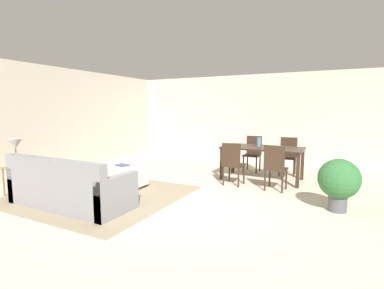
{
  "coord_description": "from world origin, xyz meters",
  "views": [
    {
      "loc": [
        2.11,
        -4.17,
        1.64
      ],
      "look_at": [
        -0.84,
        1.56,
        0.83
      ],
      "focal_mm": 27.05,
      "sensor_mm": 36.0,
      "label": 1
    }
  ],
  "objects_px": {
    "dining_chair_near_left": "(233,162)",
    "dining_table": "(262,151)",
    "table_lamp": "(15,145)",
    "dining_chair_far_right": "(288,154)",
    "couch": "(69,189)",
    "ottoman_table": "(121,175)",
    "dining_chair_near_right": "(275,165)",
    "side_table": "(17,172)",
    "vase_centerpiece": "(259,142)",
    "dining_chair_far_left": "(253,151)",
    "book_on_ottoman": "(122,165)",
    "potted_plant": "(339,181)"
  },
  "relations": [
    {
      "from": "dining_chair_near_left",
      "to": "dining_chair_far_left",
      "type": "height_order",
      "value": "same"
    },
    {
      "from": "ottoman_table",
      "to": "dining_chair_far_left",
      "type": "relative_size",
      "value": 1.1
    },
    {
      "from": "dining_chair_near_left",
      "to": "dining_table",
      "type": "bearing_deg",
      "value": 62.44
    },
    {
      "from": "book_on_ottoman",
      "to": "side_table",
      "type": "bearing_deg",
      "value": -133.01
    },
    {
      "from": "vase_centerpiece",
      "to": "ottoman_table",
      "type": "bearing_deg",
      "value": -139.69
    },
    {
      "from": "dining_chair_far_right",
      "to": "book_on_ottoman",
      "type": "relative_size",
      "value": 3.54
    },
    {
      "from": "dining_chair_near_right",
      "to": "vase_centerpiece",
      "type": "xyz_separation_m",
      "value": [
        -0.55,
        0.87,
        0.35
      ]
    },
    {
      "from": "dining_chair_near_left",
      "to": "book_on_ottoman",
      "type": "xyz_separation_m",
      "value": [
        -2.07,
        -1.08,
        -0.07
      ]
    },
    {
      "from": "dining_table",
      "to": "book_on_ottoman",
      "type": "bearing_deg",
      "value": -142.67
    },
    {
      "from": "book_on_ottoman",
      "to": "dining_chair_far_right",
      "type": "bearing_deg",
      "value": 43.1
    },
    {
      "from": "table_lamp",
      "to": "dining_chair_far_left",
      "type": "distance_m",
      "value": 5.37
    },
    {
      "from": "dining_chair_far_left",
      "to": "dining_chair_far_right",
      "type": "bearing_deg",
      "value": 1.86
    },
    {
      "from": "ottoman_table",
      "to": "dining_chair_far_left",
      "type": "distance_m",
      "value": 3.47
    },
    {
      "from": "ottoman_table",
      "to": "dining_chair_far_left",
      "type": "xyz_separation_m",
      "value": [
        2.03,
        2.8,
        0.28
      ]
    },
    {
      "from": "dining_chair_near_right",
      "to": "dining_chair_far_left",
      "type": "distance_m",
      "value": 1.88
    },
    {
      "from": "dining_chair_far_left",
      "to": "potted_plant",
      "type": "distance_m",
      "value": 3.11
    },
    {
      "from": "table_lamp",
      "to": "vase_centerpiece",
      "type": "xyz_separation_m",
      "value": [
        3.73,
        3.36,
        -0.1
      ]
    },
    {
      "from": "side_table",
      "to": "dining_chair_near_right",
      "type": "xyz_separation_m",
      "value": [
        4.28,
        2.49,
        0.08
      ]
    },
    {
      "from": "dining_table",
      "to": "dining_chair_near_left",
      "type": "distance_m",
      "value": 0.94
    },
    {
      "from": "ottoman_table",
      "to": "dining_chair_near_left",
      "type": "height_order",
      "value": "dining_chair_near_left"
    },
    {
      "from": "dining_table",
      "to": "book_on_ottoman",
      "type": "distance_m",
      "value": 3.15
    },
    {
      "from": "side_table",
      "to": "dining_chair_far_left",
      "type": "distance_m",
      "value": 5.35
    },
    {
      "from": "table_lamp",
      "to": "dining_chair_near_left",
      "type": "xyz_separation_m",
      "value": [
        3.39,
        2.51,
        -0.45
      ]
    },
    {
      "from": "dining_chair_near_right",
      "to": "dining_chair_far_right",
      "type": "bearing_deg",
      "value": 90.6
    },
    {
      "from": "ottoman_table",
      "to": "book_on_ottoman",
      "type": "bearing_deg",
      "value": 109.1
    },
    {
      "from": "dining_chair_far_right",
      "to": "book_on_ottoman",
      "type": "height_order",
      "value": "dining_chair_far_right"
    },
    {
      "from": "dining_chair_far_right",
      "to": "book_on_ottoman",
      "type": "xyz_separation_m",
      "value": [
        -2.94,
        -2.75,
        -0.07
      ]
    },
    {
      "from": "dining_table",
      "to": "table_lamp",
      "type": "bearing_deg",
      "value": -138.98
    },
    {
      "from": "table_lamp",
      "to": "potted_plant",
      "type": "bearing_deg",
      "value": 18.3
    },
    {
      "from": "couch",
      "to": "dining_chair_far_left",
      "type": "bearing_deg",
      "value": 64.21
    },
    {
      "from": "dining_chair_far_left",
      "to": "dining_chair_near_left",
      "type": "bearing_deg",
      "value": -89.67
    },
    {
      "from": "side_table",
      "to": "potted_plant",
      "type": "relative_size",
      "value": 0.65
    },
    {
      "from": "couch",
      "to": "ottoman_table",
      "type": "relative_size",
      "value": 2.15
    },
    {
      "from": "ottoman_table",
      "to": "table_lamp",
      "type": "bearing_deg",
      "value": -135.2
    },
    {
      "from": "side_table",
      "to": "dining_chair_near_left",
      "type": "distance_m",
      "value": 4.22
    },
    {
      "from": "side_table",
      "to": "book_on_ottoman",
      "type": "distance_m",
      "value": 1.94
    },
    {
      "from": "dining_table",
      "to": "dining_chair_near_left",
      "type": "relative_size",
      "value": 1.95
    },
    {
      "from": "side_table",
      "to": "vase_centerpiece",
      "type": "relative_size",
      "value": 2.6
    },
    {
      "from": "dining_chair_far_right",
      "to": "potted_plant",
      "type": "bearing_deg",
      "value": -64.28
    },
    {
      "from": "couch",
      "to": "ottoman_table",
      "type": "distance_m",
      "value": 1.34
    },
    {
      "from": "potted_plant",
      "to": "ottoman_table",
      "type": "bearing_deg",
      "value": -173.72
    },
    {
      "from": "dining_table",
      "to": "dining_chair_far_left",
      "type": "height_order",
      "value": "dining_chair_far_left"
    },
    {
      "from": "dining_chair_far_left",
      "to": "potted_plant",
      "type": "relative_size",
      "value": 1.08
    },
    {
      "from": "dining_table",
      "to": "dining_chair_near_left",
      "type": "xyz_separation_m",
      "value": [
        -0.43,
        -0.82,
        -0.15
      ]
    },
    {
      "from": "vase_centerpiece",
      "to": "potted_plant",
      "type": "xyz_separation_m",
      "value": [
        1.68,
        -1.57,
        -0.36
      ]
    },
    {
      "from": "table_lamp",
      "to": "dining_chair_far_right",
      "type": "height_order",
      "value": "table_lamp"
    },
    {
      "from": "potted_plant",
      "to": "dining_table",
      "type": "bearing_deg",
      "value": 136.03
    },
    {
      "from": "ottoman_table",
      "to": "side_table",
      "type": "relative_size",
      "value": 1.82
    },
    {
      "from": "dining_chair_far_right",
      "to": "potted_plant",
      "type": "relative_size",
      "value": 1.08
    },
    {
      "from": "dining_chair_near_left",
      "to": "dining_chair_near_right",
      "type": "bearing_deg",
      "value": -0.86
    }
  ]
}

